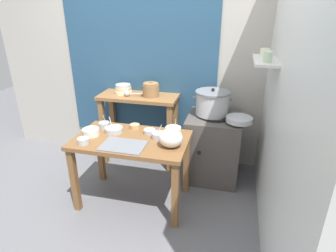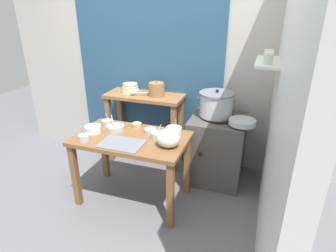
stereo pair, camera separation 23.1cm
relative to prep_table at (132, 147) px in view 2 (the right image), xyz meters
name	(u,v)px [view 2 (the right image)]	position (x,y,z in m)	size (l,w,h in m)	color
ground_plane	(126,197)	(-0.08, -0.03, -0.61)	(9.00, 9.00, 0.00)	slate
wall_back	(167,58)	(0.00, 1.06, 0.69)	(4.40, 0.12, 2.60)	#B2ADA3
wall_right	(284,86)	(1.32, 0.17, 0.69)	(0.30, 3.20, 2.60)	silver
prep_table	(132,147)	(0.00, 0.00, 0.00)	(1.10, 0.66, 0.72)	brown
back_shelf_table	(145,112)	(-0.20, 0.80, 0.07)	(0.96, 0.40, 0.90)	olive
stove_block	(216,149)	(0.74, 0.67, -0.23)	(0.60, 0.61, 0.78)	#4C4742
steamer_pot	(216,104)	(0.70, 0.69, 0.30)	(0.43, 0.38, 0.30)	#B7BABF
clay_pot	(156,89)	(-0.04, 0.80, 0.37)	(0.19, 0.19, 0.19)	olive
bowl_stack_enamel	(130,88)	(-0.40, 0.83, 0.34)	(0.21, 0.21, 0.11)	beige
ladle	(134,92)	(-0.31, 0.73, 0.33)	(0.27, 0.08, 0.07)	#B7BABF
serving_tray	(122,144)	(-0.01, -0.17, 0.12)	(0.40, 0.28, 0.01)	slate
plastic_bag	(168,138)	(0.41, -0.08, 0.20)	(0.22, 0.19, 0.17)	silver
wide_pan	(242,122)	(1.00, 0.53, 0.20)	(0.27, 0.27, 0.05)	#B7BABF
prep_bowl_0	(116,128)	(-0.22, 0.09, 0.14)	(0.18, 0.18, 0.16)	#B7BABF
prep_bowl_1	(93,129)	(-0.41, -0.03, 0.15)	(0.16, 0.16, 0.07)	silver
prep_bowl_2	(107,123)	(-0.36, 0.17, 0.14)	(0.11, 0.11, 0.16)	#B7BABF
prep_bowl_3	(174,130)	(0.37, 0.22, 0.14)	(0.16, 0.16, 0.16)	beige
prep_bowl_4	(150,131)	(0.14, 0.15, 0.13)	(0.12, 0.12, 0.04)	#B7BABF
prep_bowl_5	(158,135)	(0.25, 0.06, 0.14)	(0.13, 0.13, 0.14)	#B7BABF
prep_bowl_6	(137,125)	(-0.05, 0.23, 0.14)	(0.10, 0.10, 0.05)	tan
prep_bowl_7	(84,137)	(-0.39, -0.22, 0.14)	(0.11, 0.11, 0.15)	#B7BABF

